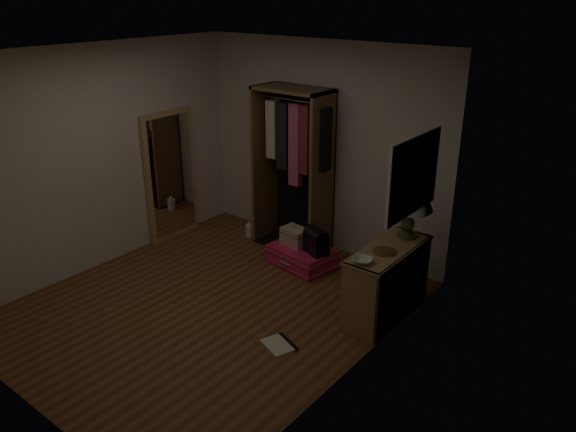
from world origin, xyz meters
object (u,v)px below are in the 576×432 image
object	(u,v)px
black_bag	(316,240)
floor_mirror	(171,176)
console_bookshelf	(388,279)
train_case	(295,236)
pink_suitcase	(302,256)
open_wardrobe	(296,155)
white_jug	(250,230)
table_lamp	(410,197)

from	to	relation	value
black_bag	floor_mirror	bearing A→B (deg)	-148.10
console_bookshelf	train_case	bearing A→B (deg)	167.56
pink_suitcase	train_case	bearing A→B (deg)	-176.24
open_wardrobe	floor_mirror	size ratio (longest dim) A/B	1.21
pink_suitcase	console_bookshelf	bearing A→B (deg)	-4.92
white_jug	table_lamp	bearing A→B (deg)	-5.39
pink_suitcase	black_bag	size ratio (longest dim) A/B	2.43
open_wardrobe	table_lamp	distance (m)	1.80
open_wardrobe	train_case	xyz separation A→B (m)	(0.30, -0.41, -0.88)
floor_mirror	table_lamp	size ratio (longest dim) A/B	2.77
black_bag	open_wardrobe	bearing A→B (deg)	168.49
floor_mirror	pink_suitcase	distance (m)	2.07
console_bookshelf	train_case	world-z (taller)	console_bookshelf
floor_mirror	pink_suitcase	bearing A→B (deg)	10.40
open_wardrobe	black_bag	xyz separation A→B (m)	(0.64, -0.44, -0.82)
floor_mirror	table_lamp	world-z (taller)	floor_mirror
train_case	table_lamp	xyz separation A→B (m)	(1.46, 0.01, 0.84)
floor_mirror	pink_suitcase	size ratio (longest dim) A/B	2.02
open_wardrobe	table_lamp	xyz separation A→B (m)	(1.76, -0.40, -0.04)
white_jug	train_case	bearing A→B (deg)	-14.04
train_case	white_jug	distance (m)	1.02
black_bag	white_jug	world-z (taller)	black_bag
console_bookshelf	open_wardrobe	distance (m)	2.08
pink_suitcase	white_jug	bearing A→B (deg)	175.16
black_bag	white_jug	xyz separation A→B (m)	(-1.29, 0.26, -0.31)
pink_suitcase	train_case	world-z (taller)	train_case
open_wardrobe	black_bag	world-z (taller)	open_wardrobe
console_bookshelf	white_jug	distance (m)	2.49
open_wardrobe	floor_mirror	world-z (taller)	open_wardrobe
black_bag	table_lamp	world-z (taller)	table_lamp
console_bookshelf	white_jug	bearing A→B (deg)	166.92
floor_mirror	white_jug	size ratio (longest dim) A/B	8.38
pink_suitcase	table_lamp	xyz separation A→B (m)	(1.34, 0.02, 1.07)
floor_mirror	black_bag	distance (m)	2.19
open_wardrobe	pink_suitcase	world-z (taller)	open_wardrobe
black_bag	pink_suitcase	bearing A→B (deg)	-161.27
train_case	white_jug	size ratio (longest dim) A/B	1.74
open_wardrobe	black_bag	distance (m)	1.13
console_bookshelf	pink_suitcase	size ratio (longest dim) A/B	1.33
floor_mirror	table_lamp	bearing A→B (deg)	6.51
floor_mirror	white_jug	distance (m)	1.28
black_bag	console_bookshelf	bearing A→B (deg)	8.18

